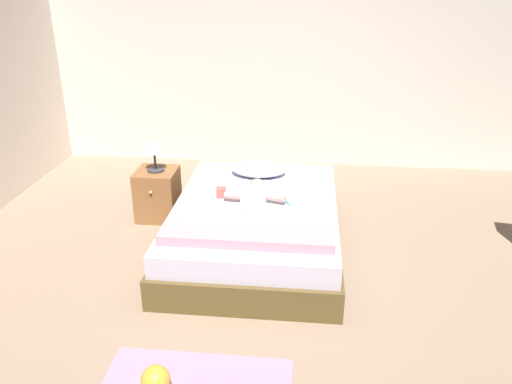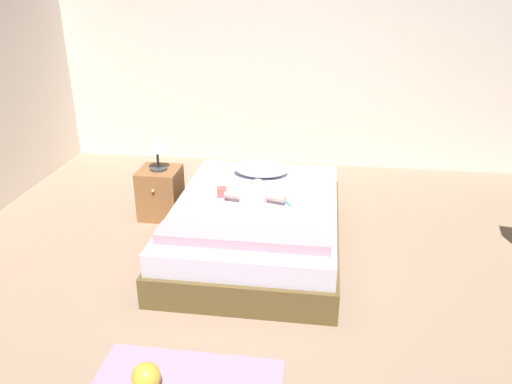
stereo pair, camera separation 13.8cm
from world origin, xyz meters
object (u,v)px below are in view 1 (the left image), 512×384
bed (256,225)px  toy_ball (156,380)px  baby (255,197)px  toy_block (221,192)px  nightstand (158,194)px  pillow (259,169)px  toothbrush (287,202)px  lamp (154,148)px

bed → toy_ball: bed is taller
baby → toy_ball: size_ratio=3.81×
bed → toy_block: (-0.31, 0.09, 0.26)m
nightstand → pillow: bearing=9.2°
bed → toothbrush: size_ratio=17.69×
baby → nightstand: size_ratio=1.33×
toy_block → toy_ball: bearing=-92.5°
bed → nightstand: nightstand is taller
nightstand → lamp: bearing=90.0°
nightstand → lamp: (0.00, 0.00, 0.47)m
nightstand → bed: bearing=-25.8°
bed → toy_block: bearing=163.7°
toy_ball → toy_block: size_ratio=1.76×
pillow → toothbrush: bearing=-64.3°
pillow → toy_ball: (-0.35, -2.38, -0.39)m
toy_ball → nightstand: bearing=105.4°
nightstand → toothbrush: bearing=-20.2°
bed → toothbrush: bearing=4.8°
pillow → toy_ball: pillow is taller
lamp → toy_ball: size_ratio=1.85×
toy_block → bed: bearing=-16.3°
bed → toy_block: size_ratio=21.15×
toothbrush → toy_block: toy_block is taller
nightstand → lamp: lamp is taller
bed → toy_ball: (-0.39, -1.74, -0.11)m
nightstand → baby: bearing=-27.3°
baby → toothbrush: baby is taller
baby → toy_ball: baby is taller
pillow → lamp: lamp is taller
toy_ball → baby: bearing=77.3°
bed → toothbrush: (0.26, 0.02, 0.22)m
lamp → toy_ball: bearing=-74.6°
baby → nightstand: bearing=152.7°
nightstand → toy_ball: bearing=-74.6°
lamp → toy_ball: 2.39m
lamp → toy_ball: lamp is taller
pillow → toy_block: 0.62m
bed → pillow: bearing=93.4°
toothbrush → toy_block: (-0.57, 0.07, 0.03)m
toothbrush → lamp: size_ratio=0.37×
baby → toy_block: 0.33m
toy_block → baby: bearing=-21.4°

